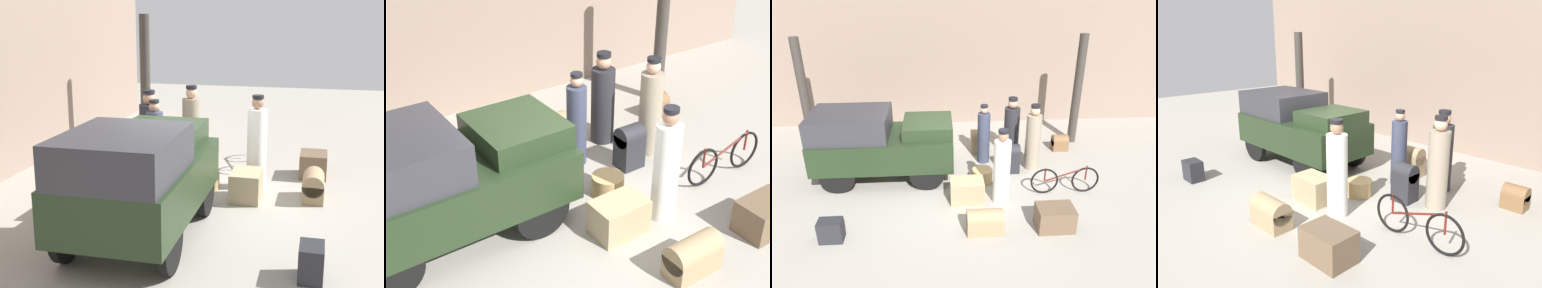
% 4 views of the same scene
% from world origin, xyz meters
% --- Properties ---
extents(ground_plane, '(30.00, 30.00, 0.00)m').
position_xyz_m(ground_plane, '(0.00, 0.00, 0.00)').
color(ground_plane, gray).
extents(canopy_pillar_right, '(0.25, 0.25, 3.20)m').
position_xyz_m(canopy_pillar_right, '(3.62, 2.22, 1.60)').
color(canopy_pillar_right, '#38332D').
rests_on(canopy_pillar_right, ground).
extents(truck, '(3.34, 1.60, 1.73)m').
position_xyz_m(truck, '(-1.85, 0.46, 0.98)').
color(truck, black).
rests_on(truck, ground).
extents(bicycle, '(1.61, 0.04, 0.69)m').
position_xyz_m(bicycle, '(2.49, -0.62, 0.33)').
color(bicycle, black).
rests_on(bicycle, ground).
extents(wicker_basket, '(0.50, 0.50, 0.33)m').
position_xyz_m(wicker_basket, '(0.64, 0.03, 0.16)').
color(wicker_basket, tan).
rests_on(wicker_basket, ground).
extents(porter_lifting_near_truck, '(0.37, 0.37, 1.75)m').
position_xyz_m(porter_lifting_near_truck, '(0.95, -0.86, 0.81)').
color(porter_lifting_near_truck, white).
rests_on(porter_lifting_near_truck, ground).
extents(conductor_in_dark_uniform, '(0.33, 0.33, 1.62)m').
position_xyz_m(conductor_in_dark_uniform, '(0.79, 1.08, 0.75)').
color(conductor_in_dark_uniform, '#33384C').
rests_on(conductor_in_dark_uniform, ground).
extents(porter_with_bicycle, '(0.39, 0.39, 1.74)m').
position_xyz_m(porter_with_bicycle, '(2.01, 0.66, 0.80)').
color(porter_with_bicycle, gray).
rests_on(porter_with_bicycle, ground).
extents(porter_standing_middle, '(0.42, 0.42, 1.68)m').
position_xyz_m(porter_standing_middle, '(1.61, 1.46, 0.76)').
color(porter_standing_middle, '#232328').
rests_on(porter_standing_middle, ground).
extents(trunk_wicker_pale, '(0.74, 0.53, 0.49)m').
position_xyz_m(trunk_wicker_pale, '(1.89, -1.90, 0.24)').
color(trunk_wicker_pale, brown).
rests_on(trunk_wicker_pale, ground).
extents(trunk_large_brown, '(0.75, 0.52, 0.51)m').
position_xyz_m(trunk_large_brown, '(0.20, -0.79, 0.26)').
color(trunk_large_brown, '#9E8966').
rests_on(trunk_large_brown, ground).
extents(suitcase_tan_flat, '(0.72, 0.38, 0.51)m').
position_xyz_m(suitcase_tan_flat, '(0.47, -1.94, 0.25)').
color(suitcase_tan_flat, '#937A56').
rests_on(suitcase_tan_flat, ground).
extents(suitcase_black_upright, '(0.46, 0.31, 0.45)m').
position_xyz_m(suitcase_black_upright, '(-2.52, -1.99, 0.23)').
color(suitcase_black_upright, '#232328').
rests_on(suitcase_black_upright, ground).
extents(trunk_barrel_dark, '(0.43, 0.34, 0.46)m').
position_xyz_m(trunk_barrel_dark, '(3.08, 1.65, 0.23)').
color(trunk_barrel_dark, brown).
rests_on(trunk_barrel_dark, ground).
extents(suitcase_small_leather, '(0.41, 0.35, 0.76)m').
position_xyz_m(suitcase_small_leather, '(1.43, 0.48, 0.40)').
color(suitcase_small_leather, '#232328').
rests_on(suitcase_small_leather, ground).
extents(trunk_umber_medium, '(0.45, 0.39, 0.68)m').
position_xyz_m(trunk_umber_medium, '(0.73, 1.68, 0.35)').
color(trunk_umber_medium, '#937A56').
rests_on(trunk_umber_medium, ground).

